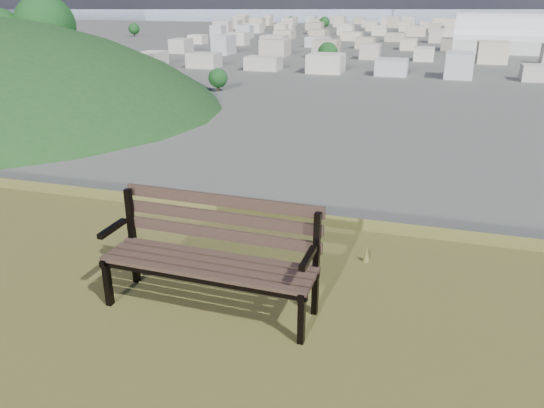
% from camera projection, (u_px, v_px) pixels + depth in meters
% --- Properties ---
extents(park_bench, '(1.98, 0.68, 1.02)m').
position_uv_depth(park_bench, '(213.00, 249.00, 4.83)').
color(park_bench, '#473329').
rests_on(park_bench, hilltop_mesa).
extents(arena, '(60.47, 29.21, 24.81)m').
position_uv_depth(arena, '(516.00, 41.00, 264.45)').
color(arena, silver).
rests_on(arena, ground).
extents(city_blocks, '(395.00, 361.00, 7.00)m').
position_uv_depth(city_blocks, '(435.00, 32.00, 362.56)').
color(city_blocks, beige).
rests_on(city_blocks, ground).
extents(city_trees, '(406.52, 387.20, 9.98)m').
position_uv_depth(city_trees, '(385.00, 37.00, 302.00)').
color(city_trees, '#2E2017').
rests_on(city_trees, ground).
extents(bay_water, '(2400.00, 700.00, 0.12)m').
position_uv_depth(bay_water, '(439.00, 13.00, 813.70)').
color(bay_water, '#899EAF').
rests_on(bay_water, ground).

